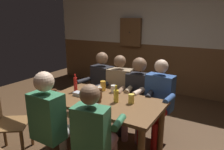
# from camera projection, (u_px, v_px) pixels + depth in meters

# --- Properties ---
(ground_plane) EXTENTS (7.94, 7.94, 0.00)m
(ground_plane) POSITION_uv_depth(u_px,v_px,m) (107.00, 147.00, 3.04)
(ground_plane) COLOR #4C331E
(back_wall_upper) EXTENTS (6.61, 0.12, 1.26)m
(back_wall_upper) POSITION_uv_depth(u_px,v_px,m) (171.00, 19.00, 4.89)
(back_wall_upper) COLOR beige
(back_wall_wainscot) EXTENTS (6.61, 0.12, 1.17)m
(back_wall_wainscot) POSITION_uv_depth(u_px,v_px,m) (167.00, 69.00, 5.21)
(back_wall_wainscot) COLOR brown
(back_wall_wainscot) RESTS_ON ground_plane
(dining_table) EXTENTS (1.53, 0.84, 0.75)m
(dining_table) POSITION_uv_depth(u_px,v_px,m) (105.00, 108.00, 2.83)
(dining_table) COLOR brown
(dining_table) RESTS_ON ground_plane
(person_0) EXTENTS (0.55, 0.57, 1.25)m
(person_0) POSITION_uv_depth(u_px,v_px,m) (100.00, 85.00, 3.62)
(person_0) COLOR black
(person_0) RESTS_ON ground_plane
(person_1) EXTENTS (0.58, 0.58, 1.23)m
(person_1) POSITION_uv_depth(u_px,v_px,m) (118.00, 89.00, 3.44)
(person_1) COLOR #997F60
(person_1) RESTS_ON ground_plane
(person_2) EXTENTS (0.57, 0.57, 1.23)m
(person_2) POSITION_uv_depth(u_px,v_px,m) (137.00, 93.00, 3.26)
(person_2) COLOR black
(person_2) RESTS_ON ground_plane
(person_3) EXTENTS (0.57, 0.55, 1.23)m
(person_3) POSITION_uv_depth(u_px,v_px,m) (157.00, 97.00, 3.10)
(person_3) COLOR #2D4C84
(person_3) RESTS_ON ground_plane
(person_4) EXTENTS (0.52, 0.52, 1.26)m
(person_4) POSITION_uv_depth(u_px,v_px,m) (51.00, 118.00, 2.42)
(person_4) COLOR #33724C
(person_4) RESTS_ON ground_plane
(person_5) EXTENTS (0.53, 0.55, 1.22)m
(person_5) POSITION_uv_depth(u_px,v_px,m) (95.00, 134.00, 2.15)
(person_5) COLOR #33724C
(person_5) RESTS_ON ground_plane
(chair_empty_far_end) EXTENTS (0.61, 0.61, 0.88)m
(chair_empty_far_end) POSITION_uv_depth(u_px,v_px,m) (4.00, 122.00, 2.78)
(chair_empty_far_end) COLOR brown
(chair_empty_far_end) RESTS_ON ground_plane
(table_candle) EXTENTS (0.04, 0.04, 0.08)m
(table_candle) POSITION_uv_depth(u_px,v_px,m) (94.00, 92.00, 3.00)
(table_candle) COLOR #F9E08C
(table_candle) RESTS_ON dining_table
(condiment_caddy) EXTENTS (0.14, 0.10, 0.05)m
(condiment_caddy) POSITION_uv_depth(u_px,v_px,m) (79.00, 94.00, 2.96)
(condiment_caddy) COLOR #B2B7BC
(condiment_caddy) RESTS_ON dining_table
(plate_0) EXTENTS (0.26, 0.26, 0.01)m
(plate_0) POSITION_uv_depth(u_px,v_px,m) (91.00, 108.00, 2.54)
(plate_0) COLOR white
(plate_0) RESTS_ON dining_table
(bottle_0) EXTENTS (0.05, 0.05, 0.27)m
(bottle_0) POSITION_uv_depth(u_px,v_px,m) (75.00, 84.00, 3.10)
(bottle_0) COLOR red
(bottle_0) RESTS_ON dining_table
(bottle_1) EXTENTS (0.07, 0.07, 0.23)m
(bottle_1) POSITION_uv_depth(u_px,v_px,m) (116.00, 96.00, 2.71)
(bottle_1) COLOR gold
(bottle_1) RESTS_ON dining_table
(pint_glass_0) EXTENTS (0.08, 0.08, 0.15)m
(pint_glass_0) POSITION_uv_depth(u_px,v_px,m) (103.00, 86.00, 3.16)
(pint_glass_0) COLOR gold
(pint_glass_0) RESTS_ON dining_table
(pint_glass_1) EXTENTS (0.08, 0.08, 0.12)m
(pint_glass_1) POSITION_uv_depth(u_px,v_px,m) (54.00, 93.00, 2.88)
(pint_glass_1) COLOR #4C2D19
(pint_glass_1) RESTS_ON dining_table
(pint_glass_2) EXTENTS (0.06, 0.06, 0.14)m
(pint_glass_2) POSITION_uv_depth(u_px,v_px,m) (99.00, 97.00, 2.72)
(pint_glass_2) COLOR #4C2D19
(pint_glass_2) RESTS_ON dining_table
(pint_glass_3) EXTENTS (0.07, 0.07, 0.14)m
(pint_glass_3) POSITION_uv_depth(u_px,v_px,m) (100.00, 93.00, 2.85)
(pint_glass_3) COLOR #4C2D19
(pint_glass_3) RESTS_ON dining_table
(pint_glass_4) EXTENTS (0.08, 0.08, 0.12)m
(pint_glass_4) POSITION_uv_depth(u_px,v_px,m) (131.00, 99.00, 2.68)
(pint_glass_4) COLOR #E5C64C
(pint_glass_4) RESTS_ON dining_table
(pint_glass_5) EXTENTS (0.08, 0.08, 0.10)m
(pint_glass_5) POSITION_uv_depth(u_px,v_px,m) (114.00, 89.00, 3.09)
(pint_glass_5) COLOR white
(pint_glass_5) RESTS_ON dining_table
(pint_glass_6) EXTENTS (0.06, 0.06, 0.11)m
(pint_glass_6) POSITION_uv_depth(u_px,v_px,m) (100.00, 91.00, 2.98)
(pint_glass_6) COLOR white
(pint_glass_6) RESTS_ON dining_table
(pint_glass_7) EXTENTS (0.07, 0.07, 0.14)m
(pint_glass_7) POSITION_uv_depth(u_px,v_px,m) (93.00, 95.00, 2.79)
(pint_glass_7) COLOR #4C2D19
(pint_glass_7) RESTS_ON dining_table
(wall_dart_cabinet) EXTENTS (0.56, 0.15, 0.70)m
(wall_dart_cabinet) POSITION_uv_depth(u_px,v_px,m) (131.00, 32.00, 5.36)
(wall_dart_cabinet) COLOR brown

